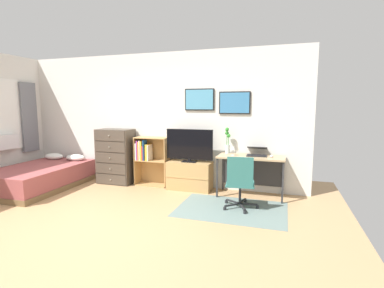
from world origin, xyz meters
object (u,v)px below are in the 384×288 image
(tv_stand, at_px, (190,176))
(television, at_px, (189,146))
(bed, at_px, (40,176))
(bookshelf, at_px, (149,157))
(desk, at_px, (251,163))
(computer_mouse, at_px, (271,156))
(dresser, at_px, (116,156))
(office_chair, at_px, (240,181))
(bamboo_vase, at_px, (227,142))
(laptop, at_px, (257,152))
(wine_glass, at_px, (233,148))

(tv_stand, relative_size, television, 0.92)
(bed, distance_m, bookshelf, 2.20)
(desk, distance_m, computer_mouse, 0.39)
(dresser, distance_m, tv_stand, 1.67)
(office_chair, bearing_deg, desk, 77.84)
(bed, bearing_deg, desk, 8.85)
(bed, xyz_separation_m, desk, (4.09, 0.80, 0.37))
(computer_mouse, bearing_deg, bamboo_vase, 168.06)
(tv_stand, height_order, office_chair, office_chair)
(tv_stand, relative_size, computer_mouse, 8.27)
(office_chair, bearing_deg, bamboo_vase, 105.81)
(dresser, distance_m, bookshelf, 0.75)
(television, bearing_deg, laptop, 2.55)
(bed, relative_size, desk, 1.75)
(dresser, relative_size, television, 1.23)
(bookshelf, bearing_deg, wine_glass, -5.66)
(dresser, relative_size, computer_mouse, 11.04)
(tv_stand, bearing_deg, computer_mouse, -2.61)
(bed, relative_size, television, 2.22)
(bookshelf, distance_m, office_chair, 2.20)
(tv_stand, relative_size, desk, 0.73)
(bed, bearing_deg, laptop, 9.12)
(television, xyz_separation_m, desk, (1.19, 0.02, -0.27))
(bed, relative_size, wine_glass, 11.47)
(bed, xyz_separation_m, dresser, (1.26, 0.79, 0.35))
(bed, distance_m, desk, 4.18)
(television, height_order, computer_mouse, television)
(bookshelf, height_order, laptop, bookshelf)
(desk, distance_m, bamboo_vase, 0.60)
(laptop, xyz_separation_m, wine_glass, (-0.41, -0.16, 0.07))
(desk, bearing_deg, bookshelf, 178.42)
(dresser, xyz_separation_m, office_chair, (2.75, -0.82, -0.12))
(tv_stand, height_order, television, television)
(bookshelf, bearing_deg, desk, -1.58)
(dresser, bearing_deg, tv_stand, 0.52)
(bookshelf, bearing_deg, office_chair, -23.71)
(bookshelf, xyz_separation_m, tv_stand, (0.90, -0.05, -0.31))
(bookshelf, relative_size, computer_mouse, 9.59)
(television, distance_m, desk, 1.22)
(laptop, height_order, wine_glass, wine_glass)
(desk, relative_size, computer_mouse, 11.33)
(computer_mouse, distance_m, wine_glass, 0.68)
(computer_mouse, height_order, bamboo_vase, bamboo_vase)
(tv_stand, distance_m, desk, 1.23)
(computer_mouse, xyz_separation_m, bamboo_vase, (-0.82, 0.17, 0.20))
(computer_mouse, height_order, wine_glass, wine_glass)
(desk, bearing_deg, tv_stand, 179.80)
(tv_stand, distance_m, computer_mouse, 1.61)
(bed, xyz_separation_m, wine_glass, (3.77, 0.68, 0.65))
(dresser, relative_size, desk, 0.97)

